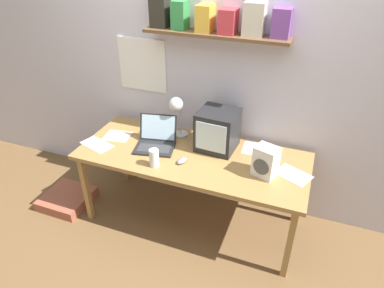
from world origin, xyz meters
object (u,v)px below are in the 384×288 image
space_heater (266,162)px  printed_handout (117,136)px  loose_paper_near_monitor (293,175)px  juice_glass (154,159)px  open_notebook (97,144)px  computer_mouse (182,161)px  floor_cushion (67,199)px  desk_lamp (177,109)px  corner_desk (192,160)px  laptop (156,139)px  crt_monitor (217,130)px  loose_paper_near_laptop (254,149)px

space_heater → printed_handout: 1.33m
loose_paper_near_monitor → juice_glass: bearing=-165.7°
open_notebook → computer_mouse: bearing=1.3°
computer_mouse → floor_cushion: (-1.17, -0.10, -0.67)m
floor_cushion → desk_lamp: bearing=23.6°
juice_glass → space_heater: bearing=12.8°
corner_desk → printed_handout: bearing=177.1°
corner_desk → printed_handout: printed_handout is taller
laptop → printed_handout: bearing=166.6°
open_notebook → floor_cushion: bearing=-168.5°
desk_lamp → space_heater: bearing=-10.6°
laptop → computer_mouse: 0.34m
printed_handout → juice_glass: bearing=-29.3°
laptop → computer_mouse: size_ratio=3.19×
open_notebook → floor_cushion: size_ratio=0.73×
desk_lamp → open_notebook: desk_lamp is taller
desk_lamp → open_notebook: bearing=-141.8°
corner_desk → floor_cushion: (-1.21, -0.23, -0.60)m
printed_handout → open_notebook: bearing=-115.3°
corner_desk → juice_glass: 0.35m
loose_paper_near_monitor → open_notebook: bearing=-174.3°
corner_desk → space_heater: 0.62m
open_notebook → corner_desk: bearing=10.4°
desk_lamp → computer_mouse: (0.18, -0.33, -0.27)m
juice_glass → loose_paper_near_monitor: juice_glass is taller
desk_lamp → printed_handout: desk_lamp is taller
crt_monitor → laptop: 0.52m
crt_monitor → floor_cushion: bearing=-160.0°
desk_lamp → loose_paper_near_laptop: 0.73m
desk_lamp → corner_desk: bearing=-35.8°
computer_mouse → juice_glass: bearing=-146.9°
crt_monitor → laptop: bearing=-159.7°
juice_glass → computer_mouse: size_ratio=1.22×
floor_cushion → laptop: bearing=16.4°
juice_glass → space_heater: 0.83m
desk_lamp → loose_paper_near_laptop: bearing=12.7°
juice_glass → computer_mouse: 0.22m
crt_monitor → computer_mouse: (-0.19, -0.31, -0.15)m
open_notebook → loose_paper_near_laptop: bearing=18.0°
printed_handout → floor_cushion: printed_handout is taller
open_notebook → juice_glass: bearing=-9.5°
juice_glass → loose_paper_near_monitor: bearing=14.3°
crt_monitor → loose_paper_near_monitor: size_ratio=1.11×
floor_cushion → space_heater: bearing=5.2°
printed_handout → loose_paper_near_laptop: bearing=10.9°
desk_lamp → printed_handout: size_ratio=1.57×
space_heater → open_notebook: (-1.41, -0.08, -0.12)m
loose_paper_near_laptop → floor_cushion: size_ratio=0.51×
space_heater → loose_paper_near_laptop: bearing=132.3°
laptop → loose_paper_near_laptop: bearing=4.5°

